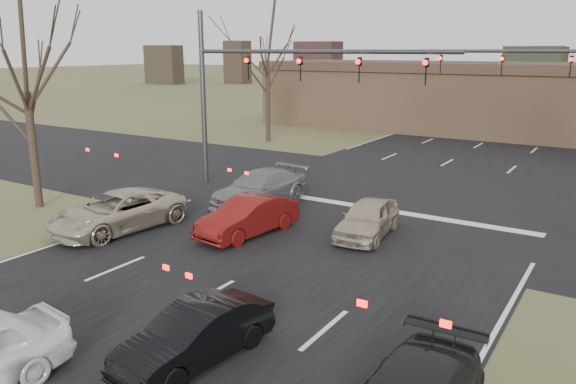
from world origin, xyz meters
name	(u,v)px	position (x,y,z in m)	size (l,w,h in m)	color
ground	(118,346)	(0.00, 0.00, 0.00)	(360.00, 360.00, 0.00)	#4C532C
road_main	(546,108)	(0.00, 60.00, 0.01)	(14.00, 300.00, 0.02)	black
road_cross	(386,197)	(0.00, 15.00, 0.01)	(200.00, 14.00, 0.02)	black
building	(533,99)	(2.00, 38.00, 2.67)	(42.40, 10.40, 5.30)	#8A674A
mast_arm_near	(260,78)	(-5.23, 13.00, 5.07)	(12.12, 0.24, 8.00)	#383A3D
tree_left_near	(21,42)	(-11.50, 6.00, 6.57)	(5.10, 5.10, 8.50)	black
tree_left_far	(267,33)	(-13.00, 25.00, 7.34)	(5.70, 5.70, 9.50)	black
car_silver_suv	(118,211)	(-6.30, 5.62, 0.69)	(2.30, 4.98, 1.39)	#BAAD96
car_black_hatch	(195,335)	(1.85, 0.45, 0.60)	(1.27, 3.64, 1.20)	black
car_grey_ahead	(260,188)	(-4.00, 11.12, 0.70)	(1.97, 4.84, 1.40)	slate
car_red_ahead	(248,216)	(-2.08, 7.67, 0.66)	(1.40, 4.02, 1.32)	#65100E
car_silver_ahead	(368,218)	(1.49, 9.75, 0.64)	(1.52, 3.78, 1.29)	#B4A691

